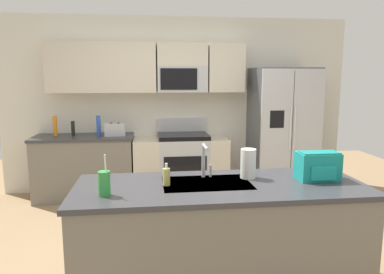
{
  "coord_description": "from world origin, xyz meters",
  "views": [
    {
      "loc": [
        -0.47,
        -3.37,
        1.71
      ],
      "look_at": [
        0.02,
        0.6,
        1.05
      ],
      "focal_mm": 33.76,
      "sensor_mm": 36.0,
      "label": 1
    }
  ],
  "objects_px": {
    "toaster": "(115,129)",
    "backpack": "(318,165)",
    "bottle_blue": "(99,126)",
    "drink_cup_green": "(104,183)",
    "paper_towel_roll": "(248,164)",
    "pepper_mill": "(73,129)",
    "bottle_orange": "(55,126)",
    "soap_dispenser": "(166,176)",
    "range_oven": "(181,164)",
    "sink_faucet": "(205,158)",
    "refrigerator": "(282,131)"
  },
  "relations": [
    {
      "from": "pepper_mill",
      "to": "soap_dispenser",
      "type": "bearing_deg",
      "value": -65.02
    },
    {
      "from": "pepper_mill",
      "to": "bottle_orange",
      "type": "xyz_separation_m",
      "value": [
        -0.25,
        0.05,
        0.04
      ]
    },
    {
      "from": "backpack",
      "to": "toaster",
      "type": "bearing_deg",
      "value": 126.13
    },
    {
      "from": "bottle_blue",
      "to": "soap_dispenser",
      "type": "bearing_deg",
      "value": -71.81
    },
    {
      "from": "toaster",
      "to": "bottle_blue",
      "type": "bearing_deg",
      "value": 175.05
    },
    {
      "from": "drink_cup_green",
      "to": "paper_towel_roll",
      "type": "xyz_separation_m",
      "value": [
        1.11,
        0.31,
        0.03
      ]
    },
    {
      "from": "toaster",
      "to": "bottle_blue",
      "type": "height_order",
      "value": "bottle_blue"
    },
    {
      "from": "bottle_blue",
      "to": "range_oven",
      "type": "bearing_deg",
      "value": 1.63
    },
    {
      "from": "drink_cup_green",
      "to": "soap_dispenser",
      "type": "bearing_deg",
      "value": 23.68
    },
    {
      "from": "toaster",
      "to": "paper_towel_roll",
      "type": "xyz_separation_m",
      "value": [
        1.26,
        -2.34,
        0.03
      ]
    },
    {
      "from": "bottle_blue",
      "to": "pepper_mill",
      "type": "bearing_deg",
      "value": 175.12
    },
    {
      "from": "sink_faucet",
      "to": "bottle_orange",
      "type": "bearing_deg",
      "value": 126.01
    },
    {
      "from": "bottle_blue",
      "to": "drink_cup_green",
      "type": "xyz_separation_m",
      "value": [
        0.38,
        -2.68,
        -0.06
      ]
    },
    {
      "from": "refrigerator",
      "to": "backpack",
      "type": "bearing_deg",
      "value": -104.78
    },
    {
      "from": "range_oven",
      "to": "refrigerator",
      "type": "bearing_deg",
      "value": -2.72
    },
    {
      "from": "bottle_blue",
      "to": "drink_cup_green",
      "type": "height_order",
      "value": "drink_cup_green"
    },
    {
      "from": "range_oven",
      "to": "drink_cup_green",
      "type": "distance_m",
      "value": 2.87
    },
    {
      "from": "bottle_blue",
      "to": "refrigerator",
      "type": "bearing_deg",
      "value": -0.84
    },
    {
      "from": "sink_faucet",
      "to": "soap_dispenser",
      "type": "relative_size",
      "value": 1.66
    },
    {
      "from": "bottle_orange",
      "to": "paper_towel_roll",
      "type": "bearing_deg",
      "value": -49.38
    },
    {
      "from": "pepper_mill",
      "to": "backpack",
      "type": "bearing_deg",
      "value": -46.55
    },
    {
      "from": "bottle_blue",
      "to": "bottle_orange",
      "type": "height_order",
      "value": "bottle_blue"
    },
    {
      "from": "drink_cup_green",
      "to": "bottle_orange",
      "type": "bearing_deg",
      "value": 109.69
    },
    {
      "from": "toaster",
      "to": "pepper_mill",
      "type": "distance_m",
      "value": 0.58
    },
    {
      "from": "refrigerator",
      "to": "toaster",
      "type": "xyz_separation_m",
      "value": [
        -2.44,
        0.02,
        0.07
      ]
    },
    {
      "from": "toaster",
      "to": "backpack",
      "type": "distance_m",
      "value": 3.05
    },
    {
      "from": "pepper_mill",
      "to": "backpack",
      "type": "height_order",
      "value": "backpack"
    },
    {
      "from": "soap_dispenser",
      "to": "paper_towel_roll",
      "type": "distance_m",
      "value": 0.68
    },
    {
      "from": "toaster",
      "to": "paper_towel_roll",
      "type": "relative_size",
      "value": 1.17
    },
    {
      "from": "toaster",
      "to": "bottle_orange",
      "type": "xyz_separation_m",
      "value": [
        -0.83,
        0.1,
        0.05
      ]
    },
    {
      "from": "paper_towel_roll",
      "to": "backpack",
      "type": "relative_size",
      "value": 0.75
    },
    {
      "from": "bottle_blue",
      "to": "bottle_orange",
      "type": "relative_size",
      "value": 1.02
    },
    {
      "from": "refrigerator",
      "to": "drink_cup_green",
      "type": "bearing_deg",
      "value": -130.96
    },
    {
      "from": "bottle_orange",
      "to": "drink_cup_green",
      "type": "distance_m",
      "value": 2.93
    },
    {
      "from": "range_oven",
      "to": "pepper_mill",
      "type": "bearing_deg",
      "value": -179.91
    },
    {
      "from": "toaster",
      "to": "backpack",
      "type": "height_order",
      "value": "backpack"
    },
    {
      "from": "refrigerator",
      "to": "toaster",
      "type": "bearing_deg",
      "value": 179.54
    },
    {
      "from": "sink_faucet",
      "to": "toaster",
      "type": "bearing_deg",
      "value": 111.56
    },
    {
      "from": "soap_dispenser",
      "to": "drink_cup_green",
      "type": "bearing_deg",
      "value": -156.32
    },
    {
      "from": "bottle_blue",
      "to": "paper_towel_roll",
      "type": "xyz_separation_m",
      "value": [
        1.49,
        -2.36,
        -0.02
      ]
    },
    {
      "from": "range_oven",
      "to": "toaster",
      "type": "xyz_separation_m",
      "value": [
        -0.93,
        -0.05,
        0.55
      ]
    },
    {
      "from": "bottle_blue",
      "to": "sink_faucet",
      "type": "xyz_separation_m",
      "value": [
        1.14,
        -2.32,
        0.02
      ]
    },
    {
      "from": "refrigerator",
      "to": "backpack",
      "type": "height_order",
      "value": "refrigerator"
    },
    {
      "from": "refrigerator",
      "to": "bottle_orange",
      "type": "height_order",
      "value": "refrigerator"
    },
    {
      "from": "toaster",
      "to": "paper_towel_roll",
      "type": "distance_m",
      "value": 2.66
    },
    {
      "from": "bottle_blue",
      "to": "paper_towel_roll",
      "type": "bearing_deg",
      "value": -57.83
    },
    {
      "from": "toaster",
      "to": "soap_dispenser",
      "type": "distance_m",
      "value": 2.54
    },
    {
      "from": "refrigerator",
      "to": "sink_faucet",
      "type": "relative_size",
      "value": 6.56
    },
    {
      "from": "paper_towel_roll",
      "to": "bottle_blue",
      "type": "bearing_deg",
      "value": 122.17
    },
    {
      "from": "drink_cup_green",
      "to": "soap_dispenser",
      "type": "relative_size",
      "value": 1.72
    }
  ]
}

